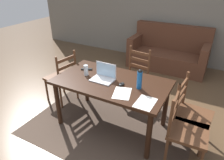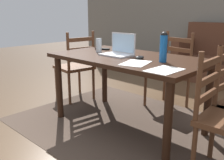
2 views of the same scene
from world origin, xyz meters
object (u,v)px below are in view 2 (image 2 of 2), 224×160
object	(u,v)px
chair_left_far	(76,67)
water_bottle	(163,46)
computer_mouse	(140,57)
tv_remote	(102,49)
laptop	(119,50)
dining_table	(128,66)
drinking_glass	(99,45)
chair_far_head	(169,71)

from	to	relation	value
chair_left_far	water_bottle	xyz separation A→B (m)	(1.49, -0.18, 0.44)
computer_mouse	tv_remote	bearing A→B (deg)	174.47
laptop	water_bottle	world-z (taller)	water_bottle
water_bottle	tv_remote	distance (m)	0.95
computer_mouse	tv_remote	world-z (taller)	computer_mouse
tv_remote	chair_left_far	bearing A→B (deg)	61.73
tv_remote	computer_mouse	bearing A→B (deg)	-129.35
chair_left_far	water_bottle	world-z (taller)	water_bottle
dining_table	drinking_glass	bearing A→B (deg)	-177.95
tv_remote	chair_far_head	bearing A→B (deg)	-62.21
water_bottle	tv_remote	size ratio (longest dim) A/B	1.59
chair_far_head	water_bottle	xyz separation A→B (m)	(0.41, -0.82, 0.44)
chair_far_head	drinking_glass	distance (m)	1.00
laptop	water_bottle	xyz separation A→B (m)	(0.53, -0.00, 0.08)
computer_mouse	tv_remote	distance (m)	0.72
laptop	water_bottle	bearing A→B (deg)	-0.49
dining_table	water_bottle	size ratio (longest dim) A/B	5.86
dining_table	chair_left_far	distance (m)	1.11
dining_table	chair_left_far	world-z (taller)	chair_left_far
dining_table	chair_far_head	world-z (taller)	chair_far_head
chair_far_head	dining_table	bearing A→B (deg)	-90.39
chair_far_head	chair_left_far	bearing A→B (deg)	-149.32
chair_far_head	laptop	bearing A→B (deg)	-98.58
computer_mouse	laptop	bearing A→B (deg)	-178.58
dining_table	drinking_glass	distance (m)	0.45
chair_far_head	tv_remote	distance (m)	0.91
water_bottle	computer_mouse	xyz separation A→B (m)	(-0.23, -0.04, -0.12)
chair_left_far	chair_far_head	bearing A→B (deg)	30.68
chair_far_head	tv_remote	bearing A→B (deg)	-127.47
dining_table	water_bottle	world-z (taller)	water_bottle
laptop	drinking_glass	bearing A→B (deg)	-177.83
laptop	tv_remote	distance (m)	0.42
drinking_glass	computer_mouse	bearing A→B (deg)	-2.76
water_bottle	chair_left_far	bearing A→B (deg)	173.11
water_bottle	computer_mouse	world-z (taller)	water_bottle
drinking_glass	chair_left_far	bearing A→B (deg)	164.27
chair_far_head	computer_mouse	size ratio (longest dim) A/B	9.50
dining_table	computer_mouse	distance (m)	0.22
dining_table	chair_left_far	size ratio (longest dim) A/B	1.67
water_bottle	drinking_glass	distance (m)	0.83
dining_table	laptop	bearing A→B (deg)	-178.25
computer_mouse	water_bottle	bearing A→B (deg)	17.66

